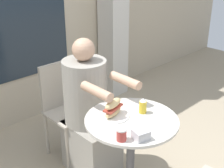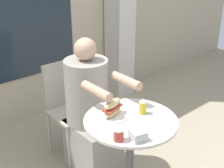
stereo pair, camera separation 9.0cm
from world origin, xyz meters
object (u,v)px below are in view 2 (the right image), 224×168
object	(u,v)px
diner_chair	(67,101)
seated_diner	(90,116)
cafe_table	(130,144)
condiment_bottle	(143,106)
drink_cup	(119,135)
sandwich_on_plate	(112,110)

from	to	relation	value
diner_chair	seated_diner	bearing A→B (deg)	90.92
cafe_table	condiment_bottle	xyz separation A→B (m)	(0.12, 0.01, 0.25)
cafe_table	drink_cup	size ratio (longest dim) A/B	8.97
cafe_table	diner_chair	bearing A→B (deg)	86.94
sandwich_on_plate	cafe_table	bearing A→B (deg)	-60.97
diner_chair	condiment_bottle	world-z (taller)	diner_chair
sandwich_on_plate	condiment_bottle	distance (m)	0.22
seated_diner	cafe_table	bearing A→B (deg)	86.70
sandwich_on_plate	drink_cup	bearing A→B (deg)	-124.51
diner_chair	sandwich_on_plate	xyz separation A→B (m)	(-0.11, -0.74, 0.25)
cafe_table	seated_diner	bearing A→B (deg)	85.24
seated_diner	condiment_bottle	distance (m)	0.58
seated_diner	sandwich_on_plate	bearing A→B (deg)	76.39
seated_diner	drink_cup	distance (m)	0.74
drink_cup	condiment_bottle	world-z (taller)	condiment_bottle
diner_chair	drink_cup	size ratio (longest dim) A/B	10.81
diner_chair	sandwich_on_plate	size ratio (longest dim) A/B	3.85
drink_cup	cafe_table	bearing A→B (deg)	28.86
diner_chair	drink_cup	world-z (taller)	diner_chair
seated_diner	drink_cup	bearing A→B (deg)	68.28
seated_diner	drink_cup	xyz separation A→B (m)	(-0.27, -0.64, 0.26)
diner_chair	sandwich_on_plate	bearing A→B (deg)	83.05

